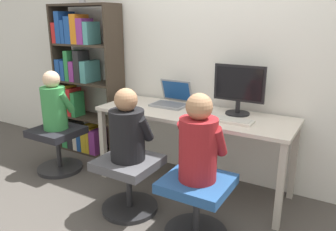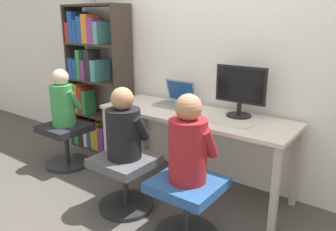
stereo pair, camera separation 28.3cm
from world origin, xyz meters
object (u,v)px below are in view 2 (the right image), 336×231
Objects in this scene: person_near_shelf at (63,101)px; office_chair_left at (187,203)px; laptop at (175,100)px; office_chair_side at (66,141)px; office_chair_right at (125,177)px; person_at_laptop at (124,128)px; keyboard at (227,122)px; bookshelf at (93,82)px; desktop_monitor at (240,91)px; person_at_monitor at (188,144)px.

office_chair_left is at bearing -8.88° from person_near_shelf.
person_near_shelf is (-1.06, -0.51, -0.06)m from laptop.
office_chair_left is 1.73m from office_chair_side.
office_chair_right is 1.20m from person_near_shelf.
office_chair_right is at bearing -90.00° from person_at_laptop.
bookshelf is (-1.85, 0.24, 0.08)m from keyboard.
bookshelf is 0.54m from person_near_shelf.
office_chair_right is (-0.62, 0.03, 0.00)m from office_chair_left.
laptop is at bearing -178.41° from desktop_monitor.
person_at_laptop is (-0.63, -0.51, -0.04)m from keyboard.
person_at_monitor is at bearing -2.35° from office_chair_right.
laptop is at bearing 92.35° from office_chair_right.
office_chair_left is at bearing -89.89° from desktop_monitor.
office_chair_right is at bearing 177.65° from person_at_monitor.
person_at_laptop is (-0.62, 0.03, -0.02)m from person_at_monitor.
person_near_shelf reaches higher than keyboard.
person_at_laptop reaches higher than keyboard.
office_chair_right is at bearing -12.31° from person_near_shelf.
keyboard is 0.23× the size of bookshelf.
person_at_monitor is at bearing -2.71° from person_at_laptop.
office_chair_side is at bearing 171.26° from office_chair_left.
desktop_monitor is at bearing 90.11° from office_chair_left.
office_chair_left is at bearing -2.74° from office_chair_right.
keyboard is at bearing 39.17° from person_at_laptop.
desktop_monitor is 1.01m from person_at_laptop.
bookshelf is 3.64× the size of office_chair_side.
person_at_laptop is 0.34× the size of bookshelf.
office_chair_right is 0.76m from person_at_monitor.
person_at_laptop is (0.03, -0.74, -0.07)m from laptop.
person_at_laptop is at bearing -12.11° from person_near_shelf.
office_chair_right is 0.78× the size of person_near_shelf.
office_chair_left is (0.00, -0.79, -0.67)m from desktop_monitor.
bookshelf is at bearing 179.37° from laptop.
bookshelf is (-1.84, -0.01, -0.13)m from desktop_monitor.
laptop reaches higher than keyboard.
office_chair_side is (-1.71, 0.26, 0.00)m from office_chair_left.
person_near_shelf is at bearing 171.12° from office_chair_left.
person_at_laptop reaches higher than office_chair_right.
person_at_laptop is at bearing -129.30° from desktop_monitor.
person_at_laptop is at bearing -31.69° from bookshelf.
person_at_monitor reaches higher than office_chair_right.
person_at_monitor is (0.00, 0.00, 0.45)m from office_chair_left.
desktop_monitor is at bearing 17.19° from office_chair_side.
office_chair_side is at bearing 171.40° from person_at_monitor.
office_chair_right is at bearing 177.26° from office_chair_left.
keyboard is at bearing 9.28° from person_near_shelf.
laptop is at bearing 161.19° from keyboard.
desktop_monitor is 1.36× the size of laptop.
person_at_monitor is at bearing 90.00° from office_chair_left.
office_chair_side is (-1.72, -0.28, -0.46)m from keyboard.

